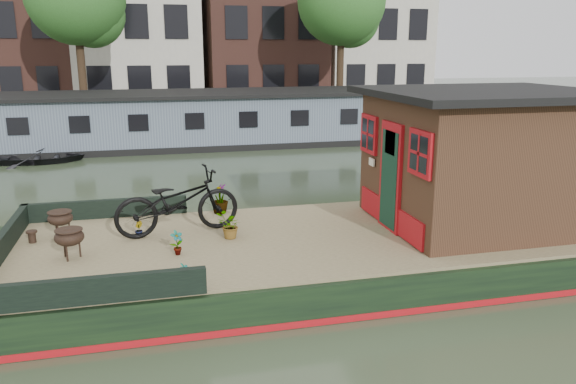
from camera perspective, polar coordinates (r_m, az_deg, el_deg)
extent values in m
plane|color=#2C3924|center=(10.24, 7.81, -7.35)|extent=(120.00, 120.00, 0.00)
cube|color=black|center=(10.13, 7.87, -5.78)|extent=(12.00, 4.00, 0.60)
cube|color=#9D0E14|center=(10.22, 7.82, -7.04)|extent=(12.02, 4.02, 0.10)
cube|color=#887B54|center=(10.02, 7.93, -4.03)|extent=(11.80, 3.80, 0.05)
cube|color=black|center=(9.58, -27.25, -5.15)|extent=(0.12, 4.00, 0.35)
cube|color=black|center=(11.17, -17.99, -1.62)|extent=(3.00, 0.12, 0.35)
cube|color=black|center=(7.55, -19.86, -9.43)|extent=(3.00, 0.12, 0.35)
cube|color=black|center=(10.73, 19.15, 3.01)|extent=(3.50, 3.00, 2.30)
cube|color=black|center=(10.58, 19.69, 9.45)|extent=(4.00, 3.50, 0.12)
cube|color=#9D0E14|center=(9.93, 10.38, 1.53)|extent=(0.06, 0.80, 1.90)
cube|color=black|center=(9.93, 10.26, 1.24)|extent=(0.04, 0.64, 1.70)
cube|color=#9D0E14|center=(8.88, 13.30, 3.84)|extent=(0.06, 0.72, 0.72)
cube|color=#9D0E14|center=(10.77, 8.25, 5.85)|extent=(0.06, 0.72, 0.72)
imported|color=black|center=(9.81, -11.16, -0.98)|extent=(2.25, 1.13, 1.13)
imported|color=#945E2A|center=(8.89, -11.21, -5.08)|extent=(0.25, 0.22, 0.40)
imported|color=maroon|center=(9.85, -14.95, -3.70)|extent=(0.17, 0.19, 0.29)
imported|color=#A4372F|center=(9.50, -5.96, -3.43)|extent=(0.53, 0.52, 0.45)
imported|color=brown|center=(10.96, -6.95, -0.69)|extent=(0.37, 0.37, 0.58)
imported|color=#A94C31|center=(7.71, -10.44, -8.32)|extent=(0.20, 0.22, 0.34)
cylinder|color=black|center=(10.21, -24.56, -4.15)|extent=(0.18, 0.18, 0.20)
imported|color=black|center=(20.94, -23.75, 3.56)|extent=(2.87, 2.09, 0.58)
cube|color=slate|center=(23.27, -4.89, 7.45)|extent=(20.00, 4.00, 2.00)
cube|color=black|center=(23.16, -4.95, 10.03)|extent=(20.40, 4.40, 0.12)
cube|color=black|center=(23.39, -4.85, 5.31)|extent=(20.00, 4.05, 0.24)
cube|color=#47443F|center=(29.72, -6.87, 7.82)|extent=(60.00, 6.00, 0.90)
cylinder|color=#332316|center=(27.98, -20.23, 11.70)|extent=(0.36, 0.36, 4.00)
sphere|color=#244B19|center=(28.26, -19.34, 16.67)|extent=(3.00, 3.00, 3.00)
cylinder|color=#332316|center=(29.44, 5.32, 12.58)|extent=(0.36, 0.36, 4.00)
sphere|color=#244B19|center=(29.52, 5.47, 18.80)|extent=(4.40, 4.40, 4.40)
sphere|color=#244B19|center=(29.95, 6.37, 17.18)|extent=(3.00, 3.00, 3.00)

